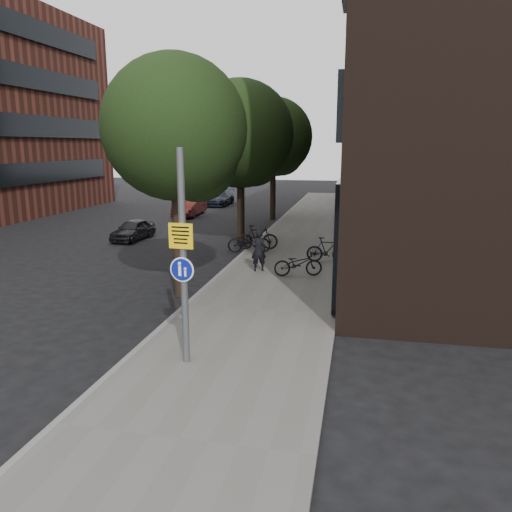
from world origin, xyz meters
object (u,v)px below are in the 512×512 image
(pedestrian, at_px, (258,250))
(parked_car_near, at_px, (133,230))
(parked_bike_facade_near, at_px, (298,264))
(signpost, at_px, (183,258))

(pedestrian, height_order, parked_car_near, pedestrian)
(pedestrian, bearing_deg, parked_bike_facade_near, 142.57)
(parked_bike_facade_near, xyz_separation_m, parked_car_near, (-9.28, 5.96, -0.05))
(pedestrian, distance_m, parked_bike_facade_near, 1.65)
(parked_bike_facade_near, height_order, parked_car_near, parked_car_near)
(parked_car_near, bearing_deg, parked_bike_facade_near, -28.28)
(parked_car_near, bearing_deg, signpost, -56.16)
(signpost, distance_m, pedestrian, 8.41)
(signpost, bearing_deg, parked_bike_facade_near, 82.94)
(parked_bike_facade_near, bearing_deg, parked_car_near, 41.43)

